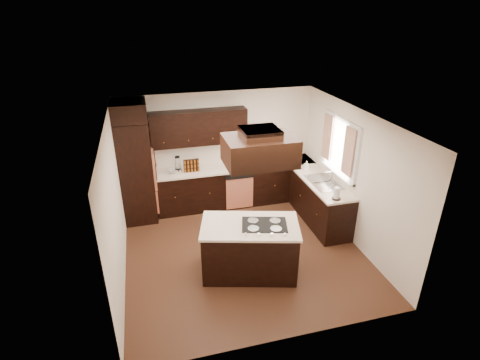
# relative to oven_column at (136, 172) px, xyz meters

# --- Properties ---
(floor) EXTENTS (4.20, 4.20, 0.02)m
(floor) POSITION_rel_oven_column_xyz_m (1.78, -1.71, -1.07)
(floor) COLOR brown
(floor) RESTS_ON ground
(ceiling) EXTENTS (4.20, 4.20, 0.02)m
(ceiling) POSITION_rel_oven_column_xyz_m (1.78, -1.71, 1.45)
(ceiling) COLOR silver
(ceiling) RESTS_ON ground
(wall_back) EXTENTS (4.20, 0.02, 2.50)m
(wall_back) POSITION_rel_oven_column_xyz_m (1.78, 0.40, 0.19)
(wall_back) COLOR white
(wall_back) RESTS_ON ground
(wall_front) EXTENTS (4.20, 0.02, 2.50)m
(wall_front) POSITION_rel_oven_column_xyz_m (1.78, -3.81, 0.19)
(wall_front) COLOR white
(wall_front) RESTS_ON ground
(wall_left) EXTENTS (0.02, 4.20, 2.50)m
(wall_left) POSITION_rel_oven_column_xyz_m (-0.33, -1.71, 0.19)
(wall_left) COLOR white
(wall_left) RESTS_ON ground
(wall_right) EXTENTS (0.02, 4.20, 2.50)m
(wall_right) POSITION_rel_oven_column_xyz_m (3.88, -1.71, 0.19)
(wall_right) COLOR white
(wall_right) RESTS_ON ground
(oven_column) EXTENTS (0.65, 0.75, 2.12)m
(oven_column) POSITION_rel_oven_column_xyz_m (0.00, 0.00, 0.00)
(oven_column) COLOR black
(oven_column) RESTS_ON floor
(wall_oven_face) EXTENTS (0.05, 0.62, 0.78)m
(wall_oven_face) POSITION_rel_oven_column_xyz_m (0.35, 0.00, 0.06)
(wall_oven_face) COLOR #DE7A59
(wall_oven_face) RESTS_ON oven_column
(base_cabinets_back) EXTENTS (2.93, 0.60, 0.88)m
(base_cabinets_back) POSITION_rel_oven_column_xyz_m (1.81, 0.09, -0.62)
(base_cabinets_back) COLOR black
(base_cabinets_back) RESTS_ON floor
(base_cabinets_right) EXTENTS (0.60, 2.40, 0.88)m
(base_cabinets_right) POSITION_rel_oven_column_xyz_m (3.58, -0.80, -0.62)
(base_cabinets_right) COLOR black
(base_cabinets_right) RESTS_ON floor
(countertop_back) EXTENTS (2.93, 0.63, 0.04)m
(countertop_back) POSITION_rel_oven_column_xyz_m (1.81, 0.08, -0.16)
(countertop_back) COLOR white
(countertop_back) RESTS_ON base_cabinets_back
(countertop_right) EXTENTS (0.63, 2.40, 0.04)m
(countertop_right) POSITION_rel_oven_column_xyz_m (3.56, -0.80, -0.16)
(countertop_right) COLOR white
(countertop_right) RESTS_ON base_cabinets_right
(upper_cabinets) EXTENTS (2.00, 0.34, 0.72)m
(upper_cabinets) POSITION_rel_oven_column_xyz_m (1.34, 0.23, 0.75)
(upper_cabinets) COLOR black
(upper_cabinets) RESTS_ON wall_back
(dishwasher_front) EXTENTS (0.60, 0.05, 0.72)m
(dishwasher_front) POSITION_rel_oven_column_xyz_m (2.10, -0.20, -0.66)
(dishwasher_front) COLOR #DE7A59
(dishwasher_front) RESTS_ON floor
(window_frame) EXTENTS (0.06, 1.32, 1.12)m
(window_frame) POSITION_rel_oven_column_xyz_m (3.85, -1.16, 0.59)
(window_frame) COLOR white
(window_frame) RESTS_ON wall_right
(window_pane) EXTENTS (0.00, 1.20, 1.00)m
(window_pane) POSITION_rel_oven_column_xyz_m (3.87, -1.16, 0.59)
(window_pane) COLOR white
(window_pane) RESTS_ON wall_right
(curtain_left) EXTENTS (0.02, 0.34, 0.90)m
(curtain_left) POSITION_rel_oven_column_xyz_m (3.79, -1.57, 0.64)
(curtain_left) COLOR #FBDDC4
(curtain_left) RESTS_ON wall_right
(curtain_right) EXTENTS (0.02, 0.34, 0.90)m
(curtain_right) POSITION_rel_oven_column_xyz_m (3.79, -0.74, 0.64)
(curtain_right) COLOR #FBDDC4
(curtain_right) RESTS_ON wall_right
(sink_rim) EXTENTS (0.52, 0.84, 0.01)m
(sink_rim) POSITION_rel_oven_column_xyz_m (3.58, -1.16, -0.14)
(sink_rim) COLOR silver
(sink_rim) RESTS_ON countertop_right
(island) EXTENTS (1.68, 1.20, 0.88)m
(island) POSITION_rel_oven_column_xyz_m (1.73, -2.30, -0.62)
(island) COLOR black
(island) RESTS_ON floor
(island_top) EXTENTS (1.75, 1.27, 0.04)m
(island_top) POSITION_rel_oven_column_xyz_m (1.73, -2.30, -0.16)
(island_top) COLOR white
(island_top) RESTS_ON island
(cooktop) EXTENTS (0.82, 0.65, 0.01)m
(cooktop) POSITION_rel_oven_column_xyz_m (1.95, -2.37, -0.13)
(cooktop) COLOR black
(cooktop) RESTS_ON island_top
(range_hood) EXTENTS (1.05, 0.72, 0.42)m
(range_hood) POSITION_rel_oven_column_xyz_m (1.88, -2.25, 1.10)
(range_hood) COLOR black
(range_hood) RESTS_ON ceiling
(hood_duct) EXTENTS (0.55, 0.50, 0.13)m
(hood_duct) POSITION_rel_oven_column_xyz_m (1.88, -2.25, 1.38)
(hood_duct) COLOR black
(hood_duct) RESTS_ON ceiling
(blender_base) EXTENTS (0.15, 0.15, 0.10)m
(blender_base) POSITION_rel_oven_column_xyz_m (0.84, -0.00, -0.09)
(blender_base) COLOR silver
(blender_base) RESTS_ON countertop_back
(blender_pitcher) EXTENTS (0.13, 0.13, 0.26)m
(blender_pitcher) POSITION_rel_oven_column_xyz_m (0.84, -0.00, 0.09)
(blender_pitcher) COLOR silver
(blender_pitcher) RESTS_ON blender_base
(spice_rack) EXTENTS (0.32, 0.09, 0.27)m
(spice_rack) POSITION_rel_oven_column_xyz_m (1.12, 0.04, -0.01)
(spice_rack) COLOR black
(spice_rack) RESTS_ON countertop_back
(mixing_bowl) EXTENTS (0.27, 0.27, 0.06)m
(mixing_bowl) POSITION_rel_oven_column_xyz_m (0.76, 0.08, -0.11)
(mixing_bowl) COLOR white
(mixing_bowl) RESTS_ON countertop_back
(soap_bottle) EXTENTS (0.11, 0.11, 0.20)m
(soap_bottle) POSITION_rel_oven_column_xyz_m (3.50, -0.49, -0.04)
(soap_bottle) COLOR white
(soap_bottle) RESTS_ON countertop_right
(paper_towel) EXTENTS (0.13, 0.13, 0.23)m
(paper_towel) POSITION_rel_oven_column_xyz_m (3.48, -1.86, -0.02)
(paper_towel) COLOR white
(paper_towel) RESTS_ON countertop_right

